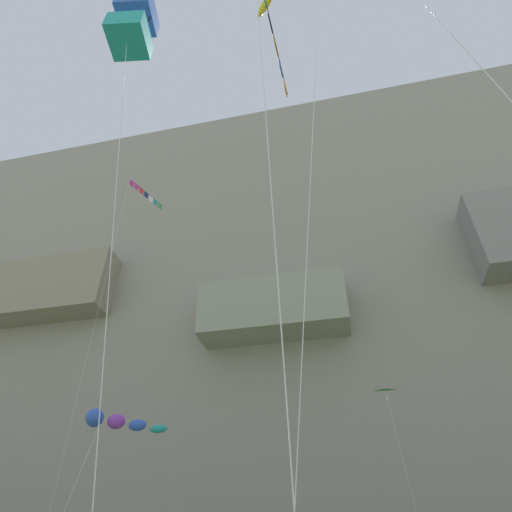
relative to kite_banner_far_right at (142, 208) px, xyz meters
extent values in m
cube|color=gray|center=(7.31, 26.72, 4.99)|extent=(180.00, 20.14, 59.08)
cube|color=gray|center=(-20.15, 15.45, 4.94)|extent=(17.13, 4.12, 7.60)
cube|color=gray|center=(7.31, 15.32, -1.24)|extent=(14.34, 4.76, 5.56)
ellipsoid|color=yellow|center=(11.92, -11.86, 0.50)|extent=(1.23, 1.19, 0.60)
cylinder|color=silver|center=(13.80, -15.73, -12.43)|extent=(2.37, 2.01, 23.98)
cylinder|color=black|center=(0.00, 0.24, 1.83)|extent=(1.32, 3.29, 0.02)
cube|color=#CC3399|center=(-0.56, -1.17, 1.58)|extent=(0.22, 0.41, 0.46)
cube|color=#CC3399|center=(-0.37, -0.70, 1.58)|extent=(0.18, 0.40, 0.46)
cube|color=red|center=(-0.19, -0.23, 1.58)|extent=(0.21, 0.41, 0.46)
cube|color=navy|center=(0.00, 0.24, 1.58)|extent=(0.20, 0.40, 0.46)
cube|color=white|center=(0.18, 0.71, 1.58)|extent=(0.21, 0.41, 0.46)
cube|color=teal|center=(0.37, 1.18, 1.58)|extent=(0.19, 0.40, 0.46)
cube|color=green|center=(0.56, 1.65, 1.58)|extent=(0.21, 0.41, 0.46)
cylinder|color=silver|center=(-0.09, -1.94, -11.30)|extent=(1.14, 1.08, 26.26)
cube|color=blue|center=(8.68, -16.20, -8.86)|extent=(1.22, 1.22, 0.74)
cube|color=teal|center=(8.68, -16.20, -10.22)|extent=(1.22, 1.22, 0.74)
cylinder|color=black|center=(9.16, -16.20, -9.54)|extent=(0.04, 0.04, 2.01)
cylinder|color=black|center=(8.20, -16.20, -9.54)|extent=(0.04, 0.04, 2.01)
cylinder|color=silver|center=(10.16, -16.85, -17.51)|extent=(2.98, 1.31, 13.83)
pyramid|color=green|center=(15.54, 2.92, -14.46)|extent=(1.05, 0.71, 0.16)
cube|color=white|center=(15.53, 3.25, -14.55)|extent=(0.05, 0.29, 0.31)
cylinder|color=silver|center=(15.77, 2.26, -19.49)|extent=(0.50, 2.01, 9.88)
cylinder|color=black|center=(12.66, -14.99, -9.23)|extent=(0.24, 4.37, 0.02)
cube|color=black|center=(12.64, -15.36, -9.47)|extent=(0.08, 0.39, 0.43)
cube|color=orange|center=(12.68, -14.63, -9.47)|extent=(0.08, 0.39, 0.43)
cube|color=blue|center=(12.71, -13.90, -9.47)|extent=(0.06, 0.39, 0.43)
cube|color=orange|center=(12.75, -13.18, -9.47)|extent=(0.05, 0.39, 0.43)
cylinder|color=silver|center=(12.84, -17.63, -16.83)|extent=(0.58, 0.93, 15.19)
ellipsoid|color=blue|center=(3.34, -5.28, -17.33)|extent=(1.01, 0.97, 0.79)
ellipsoid|color=purple|center=(4.13, -4.93, -17.42)|extent=(0.94, 0.85, 0.66)
ellipsoid|color=blue|center=(4.92, -4.58, -17.52)|extent=(0.88, 0.72, 0.53)
ellipsoid|color=teal|center=(5.70, -4.23, -17.61)|extent=(0.81, 0.60, 0.40)
camera|label=1|loc=(13.49, -21.24, -22.68)|focal=30.21mm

